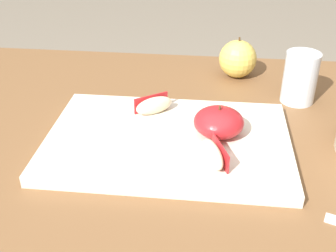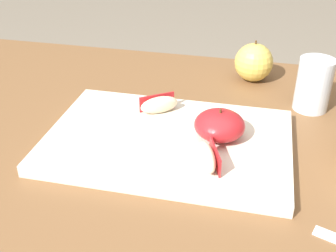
{
  "view_description": "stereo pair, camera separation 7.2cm",
  "coord_description": "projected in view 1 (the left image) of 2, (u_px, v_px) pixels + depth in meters",
  "views": [
    {
      "loc": [
        0.08,
        -0.63,
        1.16
      ],
      "look_at": [
        0.01,
        -0.02,
        0.79
      ],
      "focal_mm": 45.5,
      "sensor_mm": 36.0,
      "label": 1
    },
    {
      "loc": [
        0.15,
        -0.62,
        1.16
      ],
      "look_at": [
        0.01,
        -0.02,
        0.79
      ],
      "focal_mm": 45.5,
      "sensor_mm": 36.0,
      "label": 2
    }
  ],
  "objects": [
    {
      "name": "whole_apple_golden",
      "position": [
        238.0,
        59.0,
        0.97
      ],
      "size": [
        0.09,
        0.09,
        0.09
      ],
      "color": "#DBBC51",
      "rests_on": "dining_table"
    },
    {
      "name": "apple_half_skin_up",
      "position": [
        219.0,
        121.0,
        0.73
      ],
      "size": [
        0.09,
        0.09,
        0.05
      ],
      "color": "#B21E23",
      "rests_on": "cutting_board"
    },
    {
      "name": "drinking_glass_water",
      "position": [
        300.0,
        78.0,
        0.86
      ],
      "size": [
        0.07,
        0.07,
        0.1
      ],
      "color": "silver",
      "rests_on": "dining_table"
    },
    {
      "name": "apple_wedge_back",
      "position": [
        213.0,
        154.0,
        0.66
      ],
      "size": [
        0.05,
        0.08,
        0.03
      ],
      "color": "beige",
      "rests_on": "cutting_board"
    },
    {
      "name": "cutting_board",
      "position": [
        168.0,
        141.0,
        0.73
      ],
      "size": [
        0.41,
        0.28,
        0.02
      ],
      "color": "beige",
      "rests_on": "dining_table"
    },
    {
      "name": "apple_wedge_right",
      "position": [
        154.0,
        105.0,
        0.79
      ],
      "size": [
        0.07,
        0.06,
        0.03
      ],
      "color": "beige",
      "rests_on": "cutting_board"
    },
    {
      "name": "dining_table",
      "position": [
        163.0,
        188.0,
        0.81
      ],
      "size": [
        1.3,
        0.82,
        0.75
      ],
      "color": "brown",
      "rests_on": "ground_plane"
    }
  ]
}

